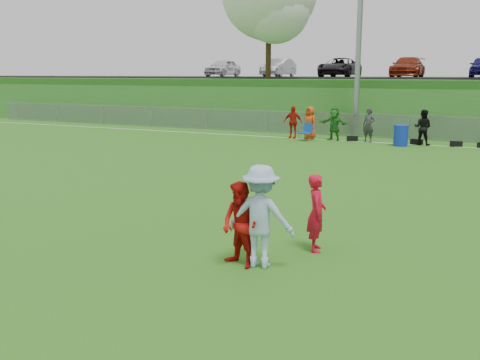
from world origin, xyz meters
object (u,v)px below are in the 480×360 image
Objects in this scene: player_blue at (261,217)px; recycling_bin at (401,136)px; player_red_center at (240,225)px; frisbee at (251,207)px; player_red_left at (316,213)px.

player_blue reaches higher than recycling_bin.
player_red_center is 5.19× the size of frisbee.
player_red_center is 0.83× the size of player_blue.
player_red_left is 1.51× the size of recycling_bin.
player_red_left is 16.38m from recycling_bin.
recycling_bin is (-0.35, 17.62, -0.42)m from player_blue.
player_red_center reaches higher than frisbee.
player_red_left is 1.43m from player_blue.
player_red_left is 5.11× the size of frisbee.
player_red_left is 0.82× the size of player_blue.
player_blue is 17.63m from recycling_bin.
player_red_left is at bearing 38.49° from frisbee.
player_red_center reaches higher than recycling_bin.
recycling_bin is (-0.02, 17.77, -0.27)m from player_red_center.
player_blue is at bearing 45.46° from player_red_center.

